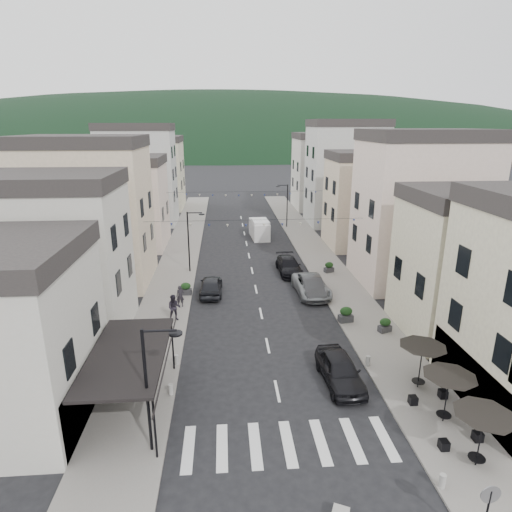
{
  "coord_description": "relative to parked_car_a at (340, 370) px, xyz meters",
  "views": [
    {
      "loc": [
        -2.69,
        -13.88,
        13.93
      ],
      "look_at": [
        -0.1,
        19.59,
        3.5
      ],
      "focal_mm": 30.0,
      "sensor_mm": 36.0,
      "label": 1
    }
  ],
  "objects": [
    {
      "name": "pedestrian_b",
      "position": [
        -10.02,
        8.55,
        0.29
      ],
      "size": [
        0.96,
        0.75,
        1.97
      ],
      "primitive_type": "imported",
      "rotation": [
        0.0,
        0.0,
        -0.01
      ],
      "color": "black",
      "rests_on": "sidewalk_left"
    },
    {
      "name": "parked_car_d",
      "position": [
        -0.06,
        18.5,
        -0.07
      ],
      "size": [
        2.27,
        5.18,
        1.48
      ],
      "primitive_type": "imported",
      "rotation": [
        0.0,
        0.0,
        0.04
      ],
      "color": "black",
      "rests_on": "ground"
    },
    {
      "name": "delivery_van",
      "position": [
        -1.77,
        32.15,
        0.38
      ],
      "size": [
        2.36,
        5.19,
        2.42
      ],
      "rotation": [
        0.0,
        0.0,
        0.07
      ],
      "color": "silver",
      "rests_on": "ground"
    },
    {
      "name": "streetlamp_left_far",
      "position": [
        -9.4,
        19.47,
        2.89
      ],
      "size": [
        1.7,
        0.56,
        6.0
      ],
      "color": "black",
      "rests_on": "ground"
    },
    {
      "name": "parked_car_a",
      "position": [
        0.0,
        0.0,
        0.0
      ],
      "size": [
        2.18,
        4.87,
        1.63
      ],
      "primitive_type": "imported",
      "rotation": [
        0.0,
        0.0,
        0.05
      ],
      "color": "black",
      "rests_on": "ground"
    },
    {
      "name": "cafe_terrace",
      "position": [
        4.12,
        -3.73,
        1.54
      ],
      "size": [
        2.5,
        8.1,
        2.53
      ],
      "color": "black",
      "rests_on": "ground"
    },
    {
      "name": "parked_car_e",
      "position": [
        -7.46,
        13.67,
        -0.03
      ],
      "size": [
        1.96,
        4.64,
        1.57
      ],
      "primitive_type": "imported",
      "rotation": [
        0.0,
        0.0,
        3.12
      ],
      "color": "black",
      "rests_on": "ground"
    },
    {
      "name": "hill_backdrop",
      "position": [
        -3.58,
        293.47,
        -0.81
      ],
      "size": [
        640.0,
        360.0,
        70.0
      ],
      "primitive_type": "ellipsoid",
      "color": "black",
      "rests_on": "ground"
    },
    {
      "name": "buildings_row_left",
      "position": [
        -18.08,
        31.23,
        5.31
      ],
      "size": [
        10.2,
        54.16,
        14.0
      ],
      "color": "beige",
      "rests_on": "ground"
    },
    {
      "name": "planter_rb",
      "position": [
        2.42,
        7.34,
        -0.14
      ],
      "size": [
        1.11,
        0.74,
        1.15
      ],
      "rotation": [
        0.0,
        0.0,
        0.18
      ],
      "color": "#303033",
      "rests_on": "sidewalk_right"
    },
    {
      "name": "sidewalk_left",
      "position": [
        -11.08,
        25.47,
        -0.75
      ],
      "size": [
        4.0,
        76.0,
        0.12
      ],
      "primitive_type": "cube",
      "color": "slate",
      "rests_on": "ground"
    },
    {
      "name": "bollards",
      "position": [
        -3.58,
        -1.03,
        -0.39
      ],
      "size": [
        11.66,
        10.26,
        0.6
      ],
      "color": "gray",
      "rests_on": "ground"
    },
    {
      "name": "planter_rc",
      "position": [
        3.81,
        18.13,
        -0.2
      ],
      "size": [
        1.03,
        0.8,
        1.02
      ],
      "rotation": [
        0.0,
        0.0,
        0.38
      ],
      "color": "#303033",
      "rests_on": "sidewalk_right"
    },
    {
      "name": "parked_car_c",
      "position": [
        1.02,
        12.97,
        -0.04
      ],
      "size": [
        2.78,
        5.66,
        1.55
      ],
      "primitive_type": "imported",
      "rotation": [
        0.0,
        0.0,
        0.04
      ],
      "color": "gray",
      "rests_on": "ground"
    },
    {
      "name": "boutique_awning",
      "position": [
        -10.83,
        -1.53,
        2.3
      ],
      "size": [
        3.77,
        7.5,
        3.28
      ],
      "color": "black",
      "rests_on": "ground"
    },
    {
      "name": "parked_car_b",
      "position": [
        1.02,
        12.66,
        -0.04
      ],
      "size": [
        1.73,
        4.73,
        1.55
      ],
      "primitive_type": "imported",
      "rotation": [
        0.0,
        0.0,
        -0.02
      ],
      "color": "#2D2D2F",
      "rests_on": "ground"
    },
    {
      "name": "planter_lb",
      "position": [
        -9.58,
        13.46,
        -0.18
      ],
      "size": [
        0.96,
        0.55,
        1.06
      ],
      "rotation": [
        0.0,
        0.0,
        -0.03
      ],
      "color": "#29282B",
      "rests_on": "sidewalk_left"
    },
    {
      "name": "sidewalk_right",
      "position": [
        3.92,
        25.47,
        -0.75
      ],
      "size": [
        4.0,
        76.0,
        0.12
      ],
      "primitive_type": "cube",
      "color": "slate",
      "rests_on": "ground"
    },
    {
      "name": "planter_ra",
      "position": [
        4.69,
        5.61,
        -0.21
      ],
      "size": [
        1.0,
        0.75,
        0.99
      ],
      "rotation": [
        0.0,
        0.0,
        0.33
      ],
      "color": "#2F2F31",
      "rests_on": "sidewalk_right"
    },
    {
      "name": "planter_la",
      "position": [
        -11.13,
        2.49,
        -0.14
      ],
      "size": [
        1.05,
        0.64,
        1.14
      ],
      "rotation": [
        0.0,
        0.0,
        0.08
      ],
      "color": "#2B2B2E",
      "rests_on": "sidewalk_left"
    },
    {
      "name": "pedestrian_a",
      "position": [
        -9.8,
        11.02,
        0.16
      ],
      "size": [
        0.64,
        0.43,
        1.7
      ],
      "primitive_type": "imported",
      "rotation": [
        0.0,
        0.0,
        0.04
      ],
      "color": "black",
      "rests_on": "sidewalk_left"
    },
    {
      "name": "bunting_far",
      "position": [
        -3.58,
        31.47,
        4.84
      ],
      "size": [
        19.0,
        0.28,
        0.62
      ],
      "color": "black",
      "rests_on": "ground"
    },
    {
      "name": "streetlamp_right_far",
      "position": [
        2.24,
        37.47,
        2.89
      ],
      "size": [
        1.7,
        0.56,
        6.0
      ],
      "color": "black",
      "rests_on": "ground"
    },
    {
      "name": "bunting_near",
      "position": [
        -3.58,
        15.47,
        4.84
      ],
      "size": [
        19.0,
        0.28,
        0.62
      ],
      "color": "black",
      "rests_on": "ground"
    },
    {
      "name": "ground",
      "position": [
        -3.58,
        -6.53,
        -0.81
      ],
      "size": [
        700.0,
        700.0,
        0.0
      ],
      "primitive_type": "plane",
      "color": "black",
      "rests_on": "ground"
    },
    {
      "name": "streetlamp_left_near",
      "position": [
        -9.4,
        -4.53,
        2.89
      ],
      "size": [
        1.7,
        0.56,
        6.0
      ],
      "color": "black",
      "rests_on": "ground"
    },
    {
      "name": "traffic_sign",
      "position": [
        2.22,
        -10.03,
        1.11
      ],
      "size": [
        0.7,
        0.07,
        2.7
      ],
      "color": "black",
      "rests_on": "ground"
    },
    {
      "name": "buildings_row_right",
      "position": [
        10.92,
        30.07,
        5.51
      ],
      "size": [
        10.2,
        54.16,
        14.5
      ],
      "color": "#B5AC90",
      "rests_on": "ground"
    }
  ]
}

